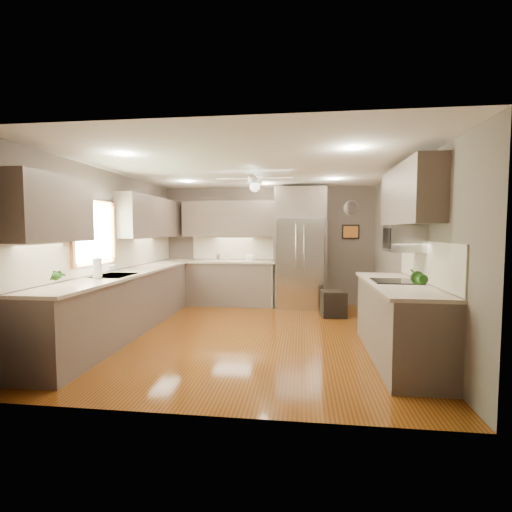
% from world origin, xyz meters
% --- Properties ---
extents(floor, '(5.00, 5.00, 0.00)m').
position_xyz_m(floor, '(0.00, 0.00, 0.00)').
color(floor, '#52250B').
rests_on(floor, ground).
extents(ceiling, '(5.00, 5.00, 0.00)m').
position_xyz_m(ceiling, '(0.00, 0.00, 2.50)').
color(ceiling, white).
rests_on(ceiling, ground).
extents(wall_back, '(4.50, 0.00, 4.50)m').
position_xyz_m(wall_back, '(0.00, 2.50, 1.25)').
color(wall_back, brown).
rests_on(wall_back, ground).
extents(wall_front, '(4.50, 0.00, 4.50)m').
position_xyz_m(wall_front, '(0.00, -2.50, 1.25)').
color(wall_front, brown).
rests_on(wall_front, ground).
extents(wall_left, '(0.00, 5.00, 5.00)m').
position_xyz_m(wall_left, '(-2.25, 0.00, 1.25)').
color(wall_left, brown).
rests_on(wall_left, ground).
extents(wall_right, '(0.00, 5.00, 5.00)m').
position_xyz_m(wall_right, '(2.25, 0.00, 1.25)').
color(wall_right, brown).
rests_on(wall_right, ground).
extents(canister_b, '(0.10, 0.10, 0.14)m').
position_xyz_m(canister_b, '(-1.03, 2.23, 1.01)').
color(canister_b, silver).
rests_on(canister_b, back_run).
extents(canister_c, '(0.11, 0.11, 0.17)m').
position_xyz_m(canister_c, '(-0.83, 2.25, 1.03)').
color(canister_c, beige).
rests_on(canister_c, back_run).
extents(soap_bottle, '(0.09, 0.09, 0.17)m').
position_xyz_m(soap_bottle, '(-2.08, -0.24, 1.03)').
color(soap_bottle, white).
rests_on(soap_bottle, left_run).
extents(potted_plant_left, '(0.18, 0.15, 0.29)m').
position_xyz_m(potted_plant_left, '(-1.97, -1.72, 1.08)').
color(potted_plant_left, '#265C1A').
rests_on(potted_plant_left, left_run).
extents(potted_plant_right, '(0.20, 0.17, 0.32)m').
position_xyz_m(potted_plant_right, '(1.91, -1.54, 1.10)').
color(potted_plant_right, '#265C1A').
rests_on(potted_plant_right, right_run).
extents(bowl, '(0.30, 0.30, 0.06)m').
position_xyz_m(bowl, '(-0.33, 2.19, 0.97)').
color(bowl, beige).
rests_on(bowl, back_run).
extents(left_run, '(0.65, 4.70, 1.45)m').
position_xyz_m(left_run, '(-1.95, 0.15, 0.48)').
color(left_run, brown).
rests_on(left_run, ground).
extents(back_run, '(1.85, 0.65, 1.45)m').
position_xyz_m(back_run, '(-0.72, 2.20, 0.48)').
color(back_run, brown).
rests_on(back_run, ground).
extents(uppers, '(4.50, 4.70, 0.95)m').
position_xyz_m(uppers, '(-0.74, 0.71, 1.87)').
color(uppers, brown).
rests_on(uppers, wall_left).
extents(window, '(0.05, 1.12, 0.92)m').
position_xyz_m(window, '(-2.22, -0.50, 1.55)').
color(window, '#BFF2B2').
rests_on(window, wall_left).
extents(sink, '(0.50, 0.70, 0.32)m').
position_xyz_m(sink, '(-1.93, -0.50, 0.91)').
color(sink, silver).
rests_on(sink, left_run).
extents(refrigerator, '(1.06, 0.75, 2.45)m').
position_xyz_m(refrigerator, '(0.70, 2.16, 1.19)').
color(refrigerator, silver).
rests_on(refrigerator, ground).
extents(right_run, '(0.70, 2.20, 1.45)m').
position_xyz_m(right_run, '(1.93, -0.80, 0.48)').
color(right_run, brown).
rests_on(right_run, ground).
extents(microwave, '(0.43, 0.55, 0.34)m').
position_xyz_m(microwave, '(2.03, -0.55, 1.48)').
color(microwave, silver).
rests_on(microwave, wall_right).
extents(ceiling_fan, '(1.18, 1.18, 0.32)m').
position_xyz_m(ceiling_fan, '(-0.00, 0.30, 2.33)').
color(ceiling_fan, white).
rests_on(ceiling_fan, ceiling).
extents(recessed_lights, '(2.84, 3.14, 0.01)m').
position_xyz_m(recessed_lights, '(-0.04, 0.40, 2.49)').
color(recessed_lights, white).
rests_on(recessed_lights, ceiling).
extents(wall_clock, '(0.30, 0.03, 0.30)m').
position_xyz_m(wall_clock, '(1.75, 2.48, 2.05)').
color(wall_clock, white).
rests_on(wall_clock, wall_back).
extents(framed_print, '(0.36, 0.03, 0.30)m').
position_xyz_m(framed_print, '(1.75, 2.48, 1.55)').
color(framed_print, black).
rests_on(framed_print, wall_back).
extents(stool, '(0.48, 0.48, 0.49)m').
position_xyz_m(stool, '(1.32, 1.37, 0.24)').
color(stool, black).
rests_on(stool, ground).
extents(paper_towel, '(0.11, 0.11, 0.28)m').
position_xyz_m(paper_towel, '(-1.97, -0.87, 1.08)').
color(paper_towel, white).
rests_on(paper_towel, left_run).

